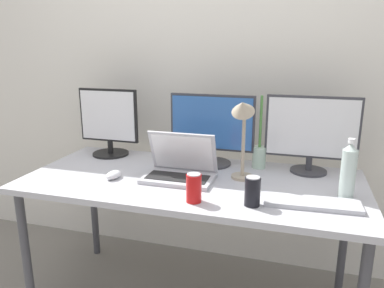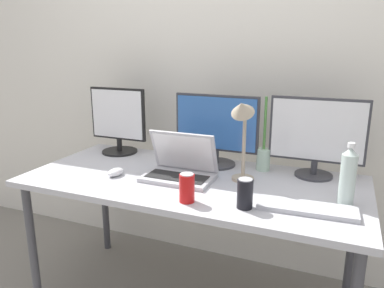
{
  "view_description": "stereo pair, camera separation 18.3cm",
  "coord_description": "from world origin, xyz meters",
  "px_view_note": "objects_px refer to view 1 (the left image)",
  "views": [
    {
      "loc": [
        0.5,
        -1.7,
        1.39
      ],
      "look_at": [
        0.0,
        0.0,
        0.92
      ],
      "focal_mm": 35.0,
      "sensor_mm": 36.0,
      "label": 1
    },
    {
      "loc": [
        0.68,
        -1.64,
        1.39
      ],
      "look_at": [
        0.0,
        0.0,
        0.92
      ],
      "focal_mm": 35.0,
      "sensor_mm": 36.0,
      "label": 2
    }
  ],
  "objects_px": {
    "monitor_center": "(212,129)",
    "soda_can_by_laptop": "(194,188)",
    "keyboard_main": "(312,203)",
    "soda_can_near_keyboard": "(252,191)",
    "laptop_silver": "(180,168)",
    "mouse_by_keyboard": "(114,175)",
    "work_desk": "(192,190)",
    "water_bottle": "(348,171)",
    "desk_lamp": "(243,124)",
    "bamboo_vase": "(259,155)",
    "monitor_left": "(109,122)",
    "monitor_right": "(311,132)"
  },
  "relations": [
    {
      "from": "monitor_center",
      "to": "soda_can_by_laptop",
      "type": "distance_m",
      "value": 0.55
    },
    {
      "from": "keyboard_main",
      "to": "soda_can_near_keyboard",
      "type": "xyz_separation_m",
      "value": [
        -0.24,
        -0.07,
        0.05
      ]
    },
    {
      "from": "laptop_silver",
      "to": "mouse_by_keyboard",
      "type": "height_order",
      "value": "laptop_silver"
    },
    {
      "from": "work_desk",
      "to": "mouse_by_keyboard",
      "type": "relative_size",
      "value": 16.81
    },
    {
      "from": "soda_can_near_keyboard",
      "to": "water_bottle",
      "type": "bearing_deg",
      "value": 26.25
    },
    {
      "from": "keyboard_main",
      "to": "mouse_by_keyboard",
      "type": "xyz_separation_m",
      "value": [
        -0.95,
        0.06,
        0.01
      ]
    },
    {
      "from": "mouse_by_keyboard",
      "to": "desk_lamp",
      "type": "xyz_separation_m",
      "value": [
        0.62,
        0.15,
        0.27
      ]
    },
    {
      "from": "water_bottle",
      "to": "soda_can_by_laptop",
      "type": "bearing_deg",
      "value": -160.55
    },
    {
      "from": "work_desk",
      "to": "keyboard_main",
      "type": "relative_size",
      "value": 4.28
    },
    {
      "from": "soda_can_near_keyboard",
      "to": "bamboo_vase",
      "type": "distance_m",
      "value": 0.51
    },
    {
      "from": "soda_can_near_keyboard",
      "to": "desk_lamp",
      "type": "relative_size",
      "value": 0.29
    },
    {
      "from": "monitor_left",
      "to": "desk_lamp",
      "type": "relative_size",
      "value": 0.94
    },
    {
      "from": "laptop_silver",
      "to": "bamboo_vase",
      "type": "bearing_deg",
      "value": 38.11
    },
    {
      "from": "monitor_right",
      "to": "laptop_silver",
      "type": "relative_size",
      "value": 1.35
    },
    {
      "from": "monitor_right",
      "to": "water_bottle",
      "type": "distance_m",
      "value": 0.36
    },
    {
      "from": "monitor_right",
      "to": "water_bottle",
      "type": "bearing_deg",
      "value": -64.01
    },
    {
      "from": "keyboard_main",
      "to": "soda_can_near_keyboard",
      "type": "relative_size",
      "value": 3.12
    },
    {
      "from": "monitor_left",
      "to": "soda_can_by_laptop",
      "type": "relative_size",
      "value": 3.18
    },
    {
      "from": "mouse_by_keyboard",
      "to": "monitor_right",
      "type": "bearing_deg",
      "value": 28.26
    },
    {
      "from": "monitor_center",
      "to": "water_bottle",
      "type": "xyz_separation_m",
      "value": [
        0.68,
        -0.3,
        -0.08
      ]
    },
    {
      "from": "water_bottle",
      "to": "soda_can_near_keyboard",
      "type": "distance_m",
      "value": 0.43
    },
    {
      "from": "monitor_right",
      "to": "keyboard_main",
      "type": "height_order",
      "value": "monitor_right"
    },
    {
      "from": "monitor_center",
      "to": "monitor_right",
      "type": "distance_m",
      "value": 0.52
    },
    {
      "from": "monitor_left",
      "to": "monitor_center",
      "type": "distance_m",
      "value": 0.64
    },
    {
      "from": "bamboo_vase",
      "to": "monitor_left",
      "type": "bearing_deg",
      "value": -179.67
    },
    {
      "from": "water_bottle",
      "to": "monitor_right",
      "type": "bearing_deg",
      "value": 115.99
    },
    {
      "from": "laptop_silver",
      "to": "monitor_right",
      "type": "bearing_deg",
      "value": 24.4
    },
    {
      "from": "mouse_by_keyboard",
      "to": "bamboo_vase",
      "type": "relative_size",
      "value": 0.25
    },
    {
      "from": "monitor_left",
      "to": "laptop_silver",
      "type": "distance_m",
      "value": 0.62
    },
    {
      "from": "monitor_center",
      "to": "desk_lamp",
      "type": "bearing_deg",
      "value": -47.11
    },
    {
      "from": "keyboard_main",
      "to": "work_desk",
      "type": "bearing_deg",
      "value": 160.72
    },
    {
      "from": "monitor_center",
      "to": "water_bottle",
      "type": "height_order",
      "value": "monitor_center"
    },
    {
      "from": "monitor_left",
      "to": "soda_can_near_keyboard",
      "type": "height_order",
      "value": "monitor_left"
    },
    {
      "from": "work_desk",
      "to": "soda_can_near_keyboard",
      "type": "distance_m",
      "value": 0.43
    },
    {
      "from": "monitor_center",
      "to": "laptop_silver",
      "type": "distance_m",
      "value": 0.32
    },
    {
      "from": "water_bottle",
      "to": "desk_lamp",
      "type": "xyz_separation_m",
      "value": [
        -0.48,
        0.09,
        0.16
      ]
    },
    {
      "from": "monitor_right",
      "to": "soda_can_by_laptop",
      "type": "relative_size",
      "value": 3.71
    },
    {
      "from": "monitor_left",
      "to": "monitor_right",
      "type": "bearing_deg",
      "value": 0.22
    },
    {
      "from": "work_desk",
      "to": "water_bottle",
      "type": "height_order",
      "value": "water_bottle"
    },
    {
      "from": "mouse_by_keyboard",
      "to": "soda_can_by_laptop",
      "type": "distance_m",
      "value": 0.5
    },
    {
      "from": "keyboard_main",
      "to": "bamboo_vase",
      "type": "xyz_separation_m",
      "value": [
        -0.27,
        0.44,
        0.06
      ]
    },
    {
      "from": "monitor_center",
      "to": "soda_can_by_laptop",
      "type": "bearing_deg",
      "value": -84.58
    },
    {
      "from": "keyboard_main",
      "to": "soda_can_near_keyboard",
      "type": "height_order",
      "value": "soda_can_near_keyboard"
    },
    {
      "from": "keyboard_main",
      "to": "soda_can_by_laptop",
      "type": "distance_m",
      "value": 0.5
    },
    {
      "from": "monitor_right",
      "to": "monitor_left",
      "type": "bearing_deg",
      "value": -179.78
    },
    {
      "from": "monitor_right",
      "to": "monitor_center",
      "type": "bearing_deg",
      "value": -178.48
    },
    {
      "from": "monitor_left",
      "to": "monitor_center",
      "type": "height_order",
      "value": "monitor_left"
    },
    {
      "from": "keyboard_main",
      "to": "soda_can_near_keyboard",
      "type": "bearing_deg",
      "value": -166.67
    },
    {
      "from": "monitor_left",
      "to": "monitor_center",
      "type": "relative_size",
      "value": 0.85
    },
    {
      "from": "soda_can_near_keyboard",
      "to": "soda_can_by_laptop",
      "type": "distance_m",
      "value": 0.25
    }
  ]
}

